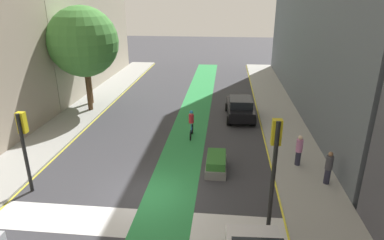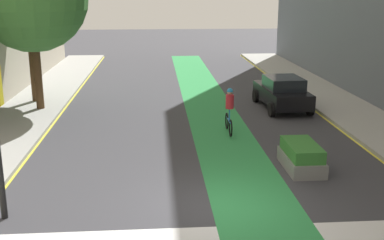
# 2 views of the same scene
# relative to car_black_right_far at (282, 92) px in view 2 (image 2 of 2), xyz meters

# --- Properties ---
(ground_plane) EXTENTS (120.00, 120.00, 0.00)m
(ground_plane) POSITION_rel_car_black_right_far_xyz_m (-4.52, -10.53, -0.80)
(ground_plane) COLOR #38383D
(bike_lane_paint) EXTENTS (2.40, 60.00, 0.01)m
(bike_lane_paint) POSITION_rel_car_black_right_far_xyz_m (-3.46, -10.53, -0.80)
(bike_lane_paint) COLOR #2D8C47
(bike_lane_paint) RESTS_ON ground_plane
(car_black_right_far) EXTENTS (2.17, 4.27, 1.57)m
(car_black_right_far) POSITION_rel_car_black_right_far_xyz_m (0.00, 0.00, 0.00)
(car_black_right_far) COLOR black
(car_black_right_far) RESTS_ON ground_plane
(cyclist_in_lane) EXTENTS (0.32, 1.73, 1.86)m
(cyclist_in_lane) POSITION_rel_car_black_right_far_xyz_m (-3.17, -3.91, 0.17)
(cyclist_in_lane) COLOR black
(cyclist_in_lane) RESTS_ON ground_plane
(street_tree_near) EXTENTS (4.44, 4.44, 7.14)m
(street_tree_near) POSITION_rel_car_black_right_far_xyz_m (-12.12, 1.97, 4.25)
(street_tree_near) COLOR brown
(street_tree_near) RESTS_ON sidewalk_left
(median_planter) EXTENTS (1.06, 2.06, 0.85)m
(median_planter) POSITION_rel_car_black_right_far_xyz_m (-1.46, -7.98, -0.40)
(median_planter) COLOR slate
(median_planter) RESTS_ON ground_plane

